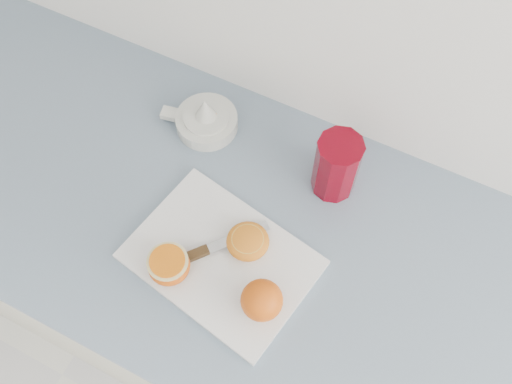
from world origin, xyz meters
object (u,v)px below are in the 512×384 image
half_orange (169,265)px  citrus_juicer (206,120)px  counter (248,300)px  cutting_board (221,259)px  red_tumbler (336,168)px

half_orange → citrus_juicer: (-0.10, 0.31, -0.01)m
citrus_juicer → counter: bearing=-43.8°
half_orange → citrus_juicer: citrus_juicer is taller
cutting_board → red_tumbler: (0.12, 0.24, 0.06)m
cutting_board → citrus_juicer: (-0.17, 0.25, 0.02)m
counter → red_tumbler: bearing=56.7°
counter → half_orange: (-0.08, -0.14, 0.48)m
citrus_juicer → red_tumbler: size_ratio=1.14×
half_orange → red_tumbler: 0.36m
cutting_board → half_orange: size_ratio=4.31×
counter → cutting_board: 0.46m
counter → cutting_board: size_ratio=7.78×
cutting_board → red_tumbler: size_ratio=2.28×
counter → red_tumbler: size_ratio=17.74×
counter → citrus_juicer: (-0.18, 0.17, 0.47)m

